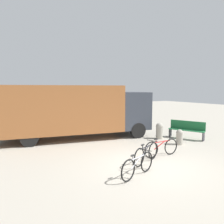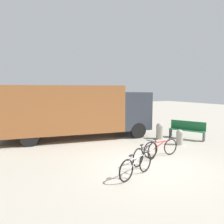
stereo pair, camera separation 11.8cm
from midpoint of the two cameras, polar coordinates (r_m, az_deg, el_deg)
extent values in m
plane|color=#A8A091|center=(8.03, 9.56, -13.53)|extent=(60.00, 60.00, 0.00)
cube|color=#99592D|center=(11.88, -12.37, 0.89)|extent=(6.50, 3.64, 2.44)
cube|color=#333842|center=(12.89, 5.06, 0.59)|extent=(2.07, 2.66, 2.07)
cube|color=black|center=(12.18, -27.04, -6.21)|extent=(0.56, 2.33, 0.16)
cylinder|color=black|center=(14.01, 3.27, -3.22)|extent=(0.88, 0.44, 0.84)
cylinder|color=black|center=(12.06, 7.06, -4.79)|extent=(0.88, 0.44, 0.84)
cylinder|color=black|center=(13.07, -20.14, -4.27)|extent=(0.88, 0.44, 0.84)
cylinder|color=black|center=(10.94, -20.49, -6.25)|extent=(0.88, 0.44, 0.84)
cube|color=#1E6638|center=(12.40, 19.18, -4.51)|extent=(1.13, 1.87, 0.04)
cube|color=#1E6638|center=(12.53, 19.47, -3.35)|extent=(0.79, 1.72, 0.49)
cube|color=#2D2D33|center=(12.22, 23.13, -6.00)|extent=(0.33, 0.18, 0.46)
cube|color=#2D2D33|center=(12.73, 15.32, -5.25)|extent=(0.33, 0.18, 0.46)
torus|color=black|center=(6.55, 4.29, -15.00)|extent=(0.64, 0.26, 0.67)
torus|color=black|center=(7.33, 9.17, -12.71)|extent=(0.64, 0.26, 0.67)
cylinder|color=silver|center=(6.85, 6.91, -11.71)|extent=(0.82, 0.32, 0.04)
cylinder|color=silver|center=(6.83, 6.53, -12.87)|extent=(0.55, 0.22, 0.31)
cylinder|color=silver|center=(6.61, 5.53, -11.85)|extent=(0.03, 0.03, 0.11)
ellipsoid|color=black|center=(6.59, 5.53, -11.24)|extent=(0.24, 0.16, 0.05)
cylinder|color=black|center=(7.17, 8.88, -10.33)|extent=(0.03, 0.03, 0.14)
cylinder|color=black|center=(7.15, 8.89, -9.79)|extent=(0.17, 0.42, 0.02)
torus|color=black|center=(7.72, 7.28, -11.70)|extent=(0.64, 0.29, 0.67)
torus|color=black|center=(8.57, 10.84, -9.96)|extent=(0.64, 0.29, 0.67)
cylinder|color=black|center=(8.07, 9.19, -8.99)|extent=(0.81, 0.35, 0.04)
cylinder|color=black|center=(8.04, 8.91, -9.97)|extent=(0.54, 0.25, 0.31)
cylinder|color=black|center=(7.82, 8.19, -9.05)|extent=(0.03, 0.03, 0.11)
ellipsoid|color=black|center=(7.80, 8.19, -8.52)|extent=(0.24, 0.17, 0.05)
cylinder|color=black|center=(8.42, 10.65, -7.89)|extent=(0.03, 0.03, 0.14)
cylinder|color=black|center=(8.40, 10.66, -7.43)|extent=(0.19, 0.42, 0.02)
torus|color=black|center=(8.68, 10.44, -9.73)|extent=(0.67, 0.06, 0.67)
torus|color=black|center=(9.33, 15.37, -8.74)|extent=(0.67, 0.06, 0.67)
cylinder|color=red|center=(8.93, 13.04, -7.59)|extent=(0.86, 0.06, 0.04)
cylinder|color=red|center=(8.91, 12.65, -8.43)|extent=(0.57, 0.05, 0.31)
cylinder|color=red|center=(8.74, 11.66, -7.49)|extent=(0.03, 0.03, 0.11)
ellipsoid|color=black|center=(8.73, 11.67, -7.01)|extent=(0.22, 0.10, 0.05)
cylinder|color=black|center=(9.20, 15.08, -6.79)|extent=(0.03, 0.03, 0.14)
cylinder|color=black|center=(9.18, 15.09, -6.37)|extent=(0.04, 0.44, 0.02)
cylinder|color=#9E998C|center=(11.09, 17.52, -6.70)|extent=(0.32, 0.32, 0.57)
sphere|color=#9E998C|center=(11.04, 17.57, -5.26)|extent=(0.33, 0.33, 0.33)
cylinder|color=#9E998C|center=(12.10, 12.61, -5.26)|extent=(0.36, 0.36, 0.67)
sphere|color=#9E998C|center=(12.04, 12.65, -3.70)|extent=(0.38, 0.38, 0.38)
camera|label=1|loc=(0.06, -89.69, 0.03)|focal=35.00mm
camera|label=2|loc=(0.06, 90.31, -0.03)|focal=35.00mm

